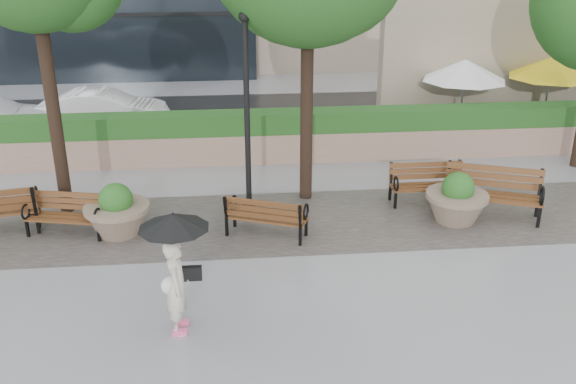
{
  "coord_description": "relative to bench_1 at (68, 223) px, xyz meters",
  "views": [
    {
      "loc": [
        -0.28,
        -9.44,
        5.83
      ],
      "look_at": [
        0.84,
        2.0,
        1.1
      ],
      "focal_mm": 40.0,
      "sensor_mm": 36.0,
      "label": 1
    }
  ],
  "objects": [
    {
      "name": "bench_3",
      "position": [
        7.82,
        0.89,
        0.02
      ],
      "size": [
        1.71,
        0.69,
        0.91
      ],
      "rotation": [
        0.0,
        0.0,
        0.01
      ],
      "color": "#5C321A",
      "rests_on": "ground"
    },
    {
      "name": "planter_right",
      "position": [
        8.13,
        -0.13,
        0.18
      ],
      "size": [
        1.32,
        1.32,
        1.11
      ],
      "color": "#7F6B56",
      "rests_on": "ground"
    },
    {
      "name": "hedge_wall",
      "position": [
        3.61,
        4.19,
        0.41
      ],
      "size": [
        24.0,
        0.8,
        1.35
      ],
      "color": "#9F7867",
      "rests_on": "ground"
    },
    {
      "name": "cobble_strip",
      "position": [
        3.61,
        0.19,
        -0.25
      ],
      "size": [
        28.0,
        3.2,
        0.01
      ],
      "primitive_type": "cube",
      "color": "#383330",
      "rests_on": "ground"
    },
    {
      "name": "cafe_hedge",
      "position": [
        12.61,
        4.99,
        0.2
      ],
      "size": [
        8.0,
        0.5,
        0.9
      ],
      "primitive_type": "cube",
      "color": "#254918",
      "rests_on": "ground"
    },
    {
      "name": "lamppost",
      "position": [
        3.74,
        0.6,
        1.68
      ],
      "size": [
        0.28,
        0.28,
        4.37
      ],
      "color": "black",
      "rests_on": "ground"
    },
    {
      "name": "pedestrian",
      "position": [
        2.48,
        -3.62,
        0.94
      ],
      "size": [
        1.07,
        1.07,
        1.97
      ],
      "rotation": [
        0.0,
        0.0,
        1.51
      ],
      "color": "beige",
      "rests_on": "ground"
    },
    {
      "name": "patio_umb_yellow_a",
      "position": [
        12.99,
        5.95,
        1.74
      ],
      "size": [
        2.5,
        2.5,
        2.3
      ],
      "color": "black",
      "rests_on": "ground"
    },
    {
      "name": "bench_2",
      "position": [
        4.04,
        -0.48,
        0.01
      ],
      "size": [
        1.75,
        1.21,
        0.88
      ],
      "rotation": [
        0.0,
        0.0,
        2.76
      ],
      "color": "#5C321A",
      "rests_on": "ground"
    },
    {
      "name": "patio_umb_white",
      "position": [
        10.29,
        5.8,
        1.74
      ],
      "size": [
        2.5,
        2.5,
        2.3
      ],
      "color": "black",
      "rests_on": "ground"
    },
    {
      "name": "planter_left",
      "position": [
        1.03,
        -0.08,
        0.18
      ],
      "size": [
        1.32,
        1.32,
        1.11
      ],
      "color": "#7F6B56",
      "rests_on": "ground"
    },
    {
      "name": "asphalt_street",
      "position": [
        3.61,
        8.19,
        -0.25
      ],
      "size": [
        40.0,
        7.0,
        0.0
      ],
      "primitive_type": "cube",
      "color": "black",
      "rests_on": "ground"
    },
    {
      "name": "cafe_wall",
      "position": [
        13.11,
        7.19,
        1.75
      ],
      "size": [
        10.0,
        0.6,
        4.0
      ],
      "primitive_type": "cube",
      "color": "tan",
      "rests_on": "ground"
    },
    {
      "name": "bench_4",
      "position": [
        8.96,
        -0.0,
        0.07
      ],
      "size": [
        2.16,
        1.48,
        1.09
      ],
      "rotation": [
        0.0,
        0.0,
        -0.37
      ],
      "color": "#5C321A",
      "rests_on": "ground"
    },
    {
      "name": "bench_1",
      "position": [
        0.0,
        0.0,
        0.0
      ],
      "size": [
        1.69,
        0.98,
        0.86
      ],
      "rotation": [
        0.0,
        0.0,
        -0.23
      ],
      "color": "#5C321A",
      "rests_on": "ground"
    },
    {
      "name": "car_right",
      "position": [
        -0.44,
        7.48,
        0.38
      ],
      "size": [
        3.9,
        1.46,
        1.27
      ],
      "primitive_type": "imported",
      "rotation": [
        0.0,
        0.0,
        1.54
      ],
      "color": "silver",
      "rests_on": "ground"
    },
    {
      "name": "ground",
      "position": [
        3.61,
        -2.81,
        -0.25
      ],
      "size": [
        100.0,
        100.0,
        0.0
      ],
      "primitive_type": "plane",
      "color": "gray",
      "rests_on": "ground"
    }
  ]
}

